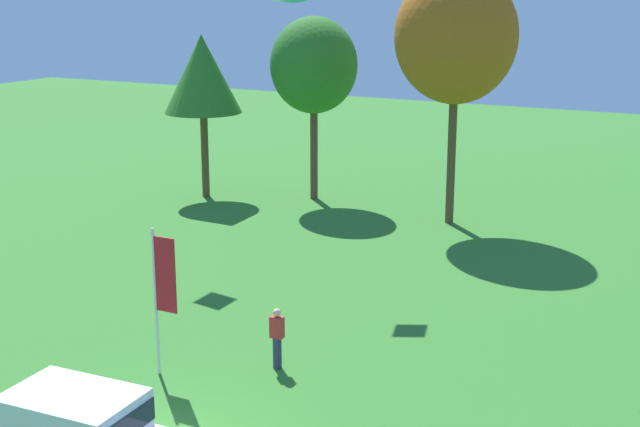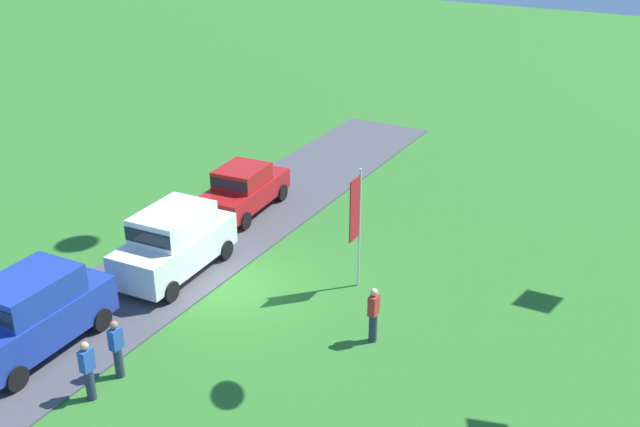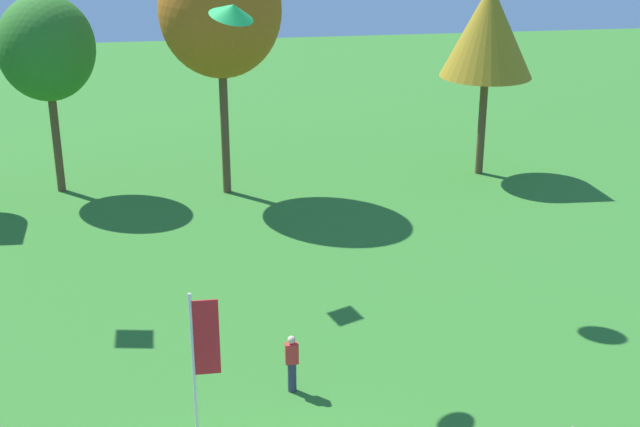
{
  "view_description": "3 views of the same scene",
  "coord_description": "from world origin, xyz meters",
  "px_view_note": "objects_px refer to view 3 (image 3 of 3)",
  "views": [
    {
      "loc": [
        11.98,
        -14.33,
        10.18
      ],
      "look_at": [
        1.0,
        6.88,
        3.96
      ],
      "focal_mm": 50.0,
      "sensor_mm": 36.0,
      "label": 1
    },
    {
      "loc": [
        17.1,
        12.43,
        12.19
      ],
      "look_at": [
        0.51,
        3.25,
        3.55
      ],
      "focal_mm": 42.0,
      "sensor_mm": 36.0,
      "label": 2
    },
    {
      "loc": [
        -1.75,
        -16.05,
        13.49
      ],
      "look_at": [
        1.5,
        5.51,
        5.04
      ],
      "focal_mm": 50.0,
      "sensor_mm": 36.0,
      "label": 3
    }
  ],
  "objects_px": {
    "tree_center_back": "(46,49)",
    "kite_delta_trailing_tail": "(232,11)",
    "person_beside_suv": "(292,363)",
    "flag_banner": "(202,348)",
    "tree_left_of_center": "(220,11)",
    "tree_far_left": "(488,31)"
  },
  "relations": [
    {
      "from": "tree_left_of_center",
      "to": "kite_delta_trailing_tail",
      "type": "xyz_separation_m",
      "value": [
        -0.22,
        -13.7,
        2.0
      ]
    },
    {
      "from": "person_beside_suv",
      "to": "kite_delta_trailing_tail",
      "type": "height_order",
      "value": "kite_delta_trailing_tail"
    },
    {
      "from": "tree_center_back",
      "to": "tree_far_left",
      "type": "bearing_deg",
      "value": -1.15
    },
    {
      "from": "flag_banner",
      "to": "kite_delta_trailing_tail",
      "type": "height_order",
      "value": "kite_delta_trailing_tail"
    },
    {
      "from": "person_beside_suv",
      "to": "flag_banner",
      "type": "xyz_separation_m",
      "value": [
        -2.41,
        -1.77,
        1.69
      ]
    },
    {
      "from": "tree_center_back",
      "to": "tree_left_of_center",
      "type": "height_order",
      "value": "tree_left_of_center"
    },
    {
      "from": "tree_center_back",
      "to": "kite_delta_trailing_tail",
      "type": "relative_size",
      "value": 7.16
    },
    {
      "from": "tree_far_left",
      "to": "tree_center_back",
      "type": "bearing_deg",
      "value": 178.85
    },
    {
      "from": "person_beside_suv",
      "to": "flag_banner",
      "type": "relative_size",
      "value": 0.42
    },
    {
      "from": "tree_center_back",
      "to": "tree_far_left",
      "type": "distance_m",
      "value": 19.3
    },
    {
      "from": "kite_delta_trailing_tail",
      "to": "person_beside_suv",
      "type": "bearing_deg",
      "value": -68.49
    },
    {
      "from": "person_beside_suv",
      "to": "tree_center_back",
      "type": "height_order",
      "value": "tree_center_back"
    },
    {
      "from": "tree_center_back",
      "to": "flag_banner",
      "type": "distance_m",
      "value": 20.84
    },
    {
      "from": "tree_far_left",
      "to": "kite_delta_trailing_tail",
      "type": "relative_size",
      "value": 7.29
    },
    {
      "from": "person_beside_suv",
      "to": "tree_left_of_center",
      "type": "relative_size",
      "value": 0.16
    },
    {
      "from": "tree_far_left",
      "to": "flag_banner",
      "type": "height_order",
      "value": "tree_far_left"
    },
    {
      "from": "tree_left_of_center",
      "to": "tree_far_left",
      "type": "bearing_deg",
      "value": 4.2
    },
    {
      "from": "person_beside_suv",
      "to": "tree_far_left",
      "type": "height_order",
      "value": "tree_far_left"
    },
    {
      "from": "tree_left_of_center",
      "to": "kite_delta_trailing_tail",
      "type": "relative_size",
      "value": 8.95
    },
    {
      "from": "flag_banner",
      "to": "kite_delta_trailing_tail",
      "type": "bearing_deg",
      "value": 74.79
    },
    {
      "from": "person_beside_suv",
      "to": "tree_left_of_center",
      "type": "distance_m",
      "value": 18.08
    },
    {
      "from": "flag_banner",
      "to": "tree_center_back",
      "type": "bearing_deg",
      "value": 106.61
    }
  ]
}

